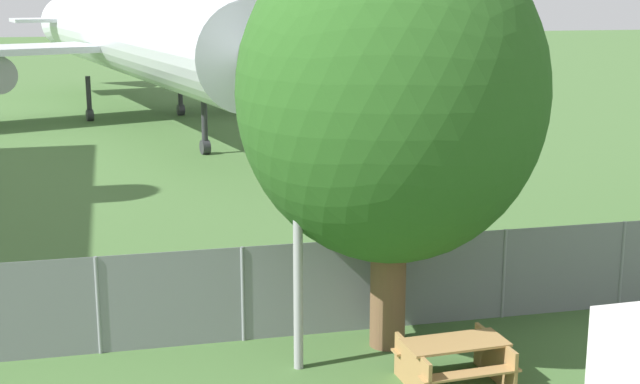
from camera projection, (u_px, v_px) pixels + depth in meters
name	position (u px, v px, depth m)	size (l,w,h in m)	color
perimeter_fence	(378.00, 284.00, 16.66)	(56.07, 0.07, 1.78)	gray
airplane	(138.00, 37.00, 42.25)	(29.90, 37.40, 11.62)	silver
picnic_bench_near_cabin	(454.00, 358.00, 14.34)	(1.74, 1.50, 0.76)	#A37A47
tree_near_hangar	(391.00, 94.00, 15.06)	(5.29, 5.29, 7.47)	brown
light_mast	(297.00, 88.00, 14.04)	(0.44, 0.44, 7.76)	#99999E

